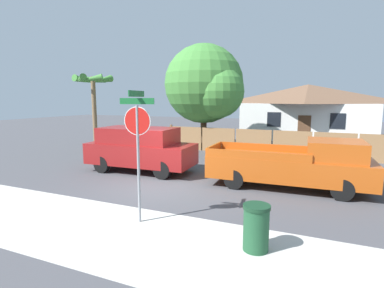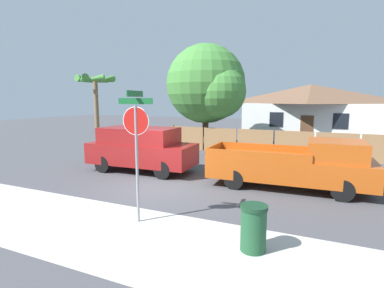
{
  "view_description": "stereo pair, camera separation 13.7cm",
  "coord_description": "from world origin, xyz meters",
  "px_view_note": "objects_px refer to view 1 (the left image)",
  "views": [
    {
      "loc": [
        5.22,
        -9.09,
        3.16
      ],
      "look_at": [
        1.08,
        0.49,
        1.6
      ],
      "focal_mm": 28.0,
      "sensor_mm": 36.0,
      "label": 1
    },
    {
      "loc": [
        5.35,
        -9.04,
        3.16
      ],
      "look_at": [
        1.08,
        0.49,
        1.6
      ],
      "focal_mm": 28.0,
      "sensor_mm": 36.0,
      "label": 2
    }
  ],
  "objects_px": {
    "stop_sign": "(138,134)",
    "trash_bin": "(256,227)",
    "red_suv": "(140,148)",
    "house": "(307,110)",
    "orange_pickup": "(295,165)",
    "oak_tree": "(207,86)",
    "palm_tree": "(93,86)"
  },
  "relations": [
    {
      "from": "house",
      "to": "palm_tree",
      "type": "height_order",
      "value": "palm_tree"
    },
    {
      "from": "palm_tree",
      "to": "orange_pickup",
      "type": "distance_m",
      "value": 13.62
    },
    {
      "from": "house",
      "to": "red_suv",
      "type": "xyz_separation_m",
      "value": [
        -6.11,
        -15.7,
        -1.23
      ]
    },
    {
      "from": "palm_tree",
      "to": "stop_sign",
      "type": "distance_m",
      "value": 12.87
    },
    {
      "from": "oak_tree",
      "to": "trash_bin",
      "type": "height_order",
      "value": "oak_tree"
    },
    {
      "from": "red_suv",
      "to": "orange_pickup",
      "type": "distance_m",
      "value": 6.47
    },
    {
      "from": "orange_pickup",
      "to": "house",
      "type": "bearing_deg",
      "value": 89.15
    },
    {
      "from": "house",
      "to": "trash_bin",
      "type": "height_order",
      "value": "house"
    },
    {
      "from": "palm_tree",
      "to": "orange_pickup",
      "type": "bearing_deg",
      "value": -18.2
    },
    {
      "from": "trash_bin",
      "to": "stop_sign",
      "type": "bearing_deg",
      "value": 174.6
    },
    {
      "from": "orange_pickup",
      "to": "stop_sign",
      "type": "xyz_separation_m",
      "value": [
        -3.42,
        -4.74,
        1.43
      ]
    },
    {
      "from": "palm_tree",
      "to": "trash_bin",
      "type": "xyz_separation_m",
      "value": [
        12.23,
        -9.17,
        -3.5
      ]
    },
    {
      "from": "oak_tree",
      "to": "house",
      "type": "bearing_deg",
      "value": 56.6
    },
    {
      "from": "oak_tree",
      "to": "trash_bin",
      "type": "bearing_deg",
      "value": -64.84
    },
    {
      "from": "palm_tree",
      "to": "orange_pickup",
      "type": "height_order",
      "value": "palm_tree"
    },
    {
      "from": "red_suv",
      "to": "orange_pickup",
      "type": "bearing_deg",
      "value": -2.06
    },
    {
      "from": "palm_tree",
      "to": "red_suv",
      "type": "height_order",
      "value": "palm_tree"
    },
    {
      "from": "oak_tree",
      "to": "palm_tree",
      "type": "height_order",
      "value": "oak_tree"
    },
    {
      "from": "oak_tree",
      "to": "palm_tree",
      "type": "xyz_separation_m",
      "value": [
        -6.55,
        -2.94,
        -0.02
      ]
    },
    {
      "from": "stop_sign",
      "to": "trash_bin",
      "type": "xyz_separation_m",
      "value": [
        3.07,
        -0.29,
        -1.79
      ]
    },
    {
      "from": "palm_tree",
      "to": "oak_tree",
      "type": "bearing_deg",
      "value": 24.16
    },
    {
      "from": "trash_bin",
      "to": "oak_tree",
      "type": "bearing_deg",
      "value": 115.16
    },
    {
      "from": "house",
      "to": "trash_bin",
      "type": "xyz_separation_m",
      "value": [
        0.01,
        -20.72,
        -1.77
      ]
    },
    {
      "from": "house",
      "to": "trash_bin",
      "type": "relative_size",
      "value": 10.58
    },
    {
      "from": "palm_tree",
      "to": "stop_sign",
      "type": "xyz_separation_m",
      "value": [
        9.16,
        -8.88,
        -1.71
      ]
    },
    {
      "from": "palm_tree",
      "to": "trash_bin",
      "type": "relative_size",
      "value": 4.72
    },
    {
      "from": "house",
      "to": "oak_tree",
      "type": "xyz_separation_m",
      "value": [
        -5.68,
        -8.62,
        1.75
      ]
    },
    {
      "from": "orange_pickup",
      "to": "oak_tree",
      "type": "bearing_deg",
      "value": 128.32
    },
    {
      "from": "oak_tree",
      "to": "trash_bin",
      "type": "distance_m",
      "value": 13.83
    },
    {
      "from": "red_suv",
      "to": "trash_bin",
      "type": "relative_size",
      "value": 4.79
    },
    {
      "from": "red_suv",
      "to": "stop_sign",
      "type": "bearing_deg",
      "value": -59.39
    },
    {
      "from": "red_suv",
      "to": "stop_sign",
      "type": "relative_size",
      "value": 1.41
    }
  ]
}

